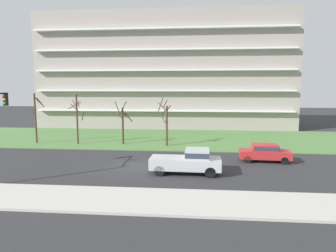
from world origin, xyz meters
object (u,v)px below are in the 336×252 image
Objects in this scene: tree_left at (77,118)px; tree_center at (123,123)px; tree_far_left at (36,117)px; pickup_silver_center_left at (189,161)px; tree_right at (166,122)px; sedan_red_near_left at (265,152)px.

tree_center is at bearing 6.39° from tree_left.
pickup_silver_center_left is at bearing -31.01° from tree_far_left.
tree_right is 1.22× the size of sedan_red_near_left.
tree_right is at bearing -30.47° from sedan_red_near_left.
tree_right reaches higher than sedan_red_near_left.
tree_left is 10.33m from tree_right.
tree_center is at bearing 126.03° from pickup_silver_center_left.
pickup_silver_center_left is (2.82, -10.84, -1.78)m from tree_right.
tree_far_left is 1.08× the size of tree_right.
tree_far_left is at bearing 150.45° from pickup_silver_center_left.
tree_center is 14.02m from pickup_silver_center_left.
tree_far_left is at bearing 179.59° from tree_left.
tree_left is at bearing 141.84° from pickup_silver_center_left.
tree_left is at bearing -14.69° from sedan_red_near_left.
tree_left reaches higher than tree_center.
tree_left is 1.30× the size of sedan_red_near_left.
pickup_silver_center_left is at bearing 37.00° from sedan_red_near_left.
tree_center is 5.13m from tree_right.
tree_right is (10.33, -0.05, -0.37)m from tree_left.
tree_left is 17.20m from pickup_silver_center_left.
tree_far_left is at bearing -11.34° from sedan_red_near_left.
sedan_red_near_left is (24.88, -6.42, -2.34)m from tree_far_left.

